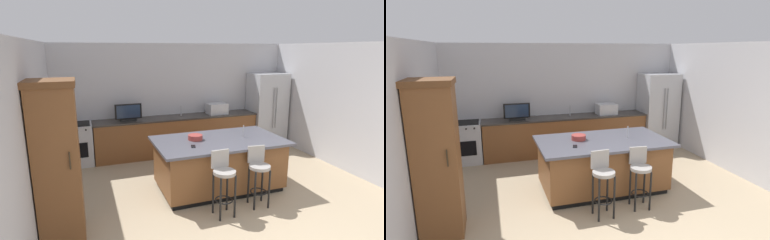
{
  "view_description": "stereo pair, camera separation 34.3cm",
  "coord_description": "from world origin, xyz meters",
  "views": [
    {
      "loc": [
        -2.2,
        -2.43,
        2.5
      ],
      "look_at": [
        -0.14,
        3.29,
        1.09
      ],
      "focal_mm": 28.68,
      "sensor_mm": 36.0,
      "label": 1
    },
    {
      "loc": [
        -1.88,
        -2.54,
        2.5
      ],
      "look_at": [
        -0.14,
        3.29,
        1.09
      ],
      "focal_mm": 28.68,
      "sensor_mm": 36.0,
      "label": 2
    }
  ],
  "objects": [
    {
      "name": "fruit_bowl",
      "position": [
        -0.37,
        2.48,
        0.97
      ],
      "size": [
        0.26,
        0.26,
        0.09
      ],
      "primitive_type": "cylinder",
      "color": "#993833",
      "rests_on": "kitchen_island"
    },
    {
      "name": "counter_back",
      "position": [
        -0.08,
        4.46,
        0.46
      ],
      "size": [
        3.97,
        0.62,
        0.91
      ],
      "color": "brown",
      "rests_on": "ground_plane"
    },
    {
      "name": "cell_phone",
      "position": [
        -0.54,
        2.12,
        0.93
      ],
      "size": [
        0.11,
        0.16,
        0.01
      ],
      "primitive_type": "cube",
      "rotation": [
        0.0,
        0.0,
        -0.29
      ],
      "color": "black",
      "rests_on": "kitchen_island"
    },
    {
      "name": "cabinet_tower",
      "position": [
        -2.57,
        1.69,
        1.11
      ],
      "size": [
        0.59,
        0.62,
        2.14
      ],
      "color": "brown",
      "rests_on": "ground_plane"
    },
    {
      "name": "bar_stool_right",
      "position": [
        0.37,
        1.55,
        0.59
      ],
      "size": [
        0.34,
        0.35,
        0.98
      ],
      "rotation": [
        0.0,
        0.0,
        -0.1
      ],
      "color": "gray",
      "rests_on": "ground_plane"
    },
    {
      "name": "range_oven",
      "position": [
        -2.44,
        4.46,
        0.46
      ],
      "size": [
        0.75,
        0.63,
        0.93
      ],
      "color": "#B7BABF",
      "rests_on": "ground_plane"
    },
    {
      "name": "refrigerator",
      "position": [
        2.37,
        4.41,
        0.94
      ],
      "size": [
        0.9,
        0.74,
        1.88
      ],
      "color": "#B7BABF",
      "rests_on": "ground_plane"
    },
    {
      "name": "wall_back",
      "position": [
        0.0,
        4.84,
        1.32
      ],
      "size": [
        6.26,
        0.12,
        2.63
      ],
      "primitive_type": "cube",
      "color": "#BCBCC1",
      "rests_on": "ground_plane"
    },
    {
      "name": "wall_right",
      "position": [
        2.93,
        2.42,
        1.32
      ],
      "size": [
        0.12,
        5.24,
        2.63
      ],
      "primitive_type": "cube",
      "color": "#BCBCC1",
      "rests_on": "ground_plane"
    },
    {
      "name": "sink_faucet_island",
      "position": [
        0.52,
        2.34,
        1.03
      ],
      "size": [
        0.02,
        0.02,
        0.22
      ],
      "primitive_type": "cylinder",
      "color": "#B2B2B7",
      "rests_on": "kitchen_island"
    },
    {
      "name": "sink_faucet_back",
      "position": [
        0.03,
        4.56,
        1.03
      ],
      "size": [
        0.02,
        0.02,
        0.24
      ],
      "primitive_type": "cylinder",
      "color": "#B2B2B7",
      "rests_on": "counter_back"
    },
    {
      "name": "tv_monitor",
      "position": [
        -1.26,
        4.41,
        1.09
      ],
      "size": [
        0.6,
        0.16,
        0.39
      ],
      "color": "black",
      "rests_on": "counter_back"
    },
    {
      "name": "microwave",
      "position": [
        0.94,
        4.46,
        1.04
      ],
      "size": [
        0.48,
        0.36,
        0.26
      ],
      "primitive_type": "cube",
      "color": "#B7BABF",
      "rests_on": "counter_back"
    },
    {
      "name": "kitchen_island",
      "position": [
        0.03,
        2.34,
        0.47
      ],
      "size": [
        2.31,
        1.32,
        0.92
      ],
      "color": "black",
      "rests_on": "ground_plane"
    },
    {
      "name": "bar_stool_left",
      "position": [
        -0.3,
        1.46,
        0.61
      ],
      "size": [
        0.34,
        0.35,
        1.01
      ],
      "rotation": [
        0.0,
        0.0,
        0.05
      ],
      "color": "gray",
      "rests_on": "ground_plane"
    },
    {
      "name": "wall_left",
      "position": [
        -2.93,
        2.42,
        1.32
      ],
      "size": [
        0.12,
        5.24,
        2.63
      ],
      "primitive_type": "cube",
      "color": "#BCBCC1",
      "rests_on": "ground_plane"
    }
  ]
}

